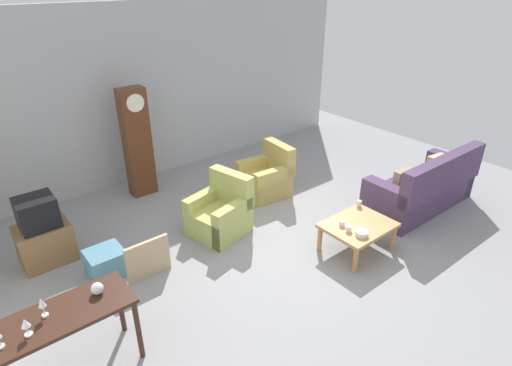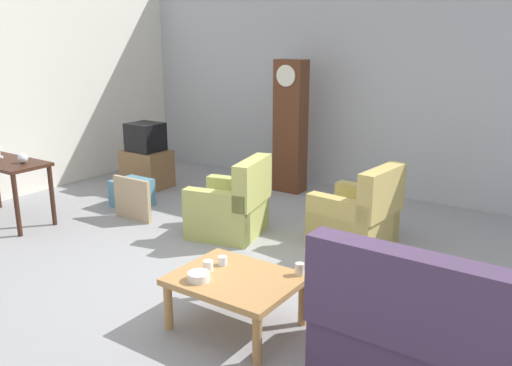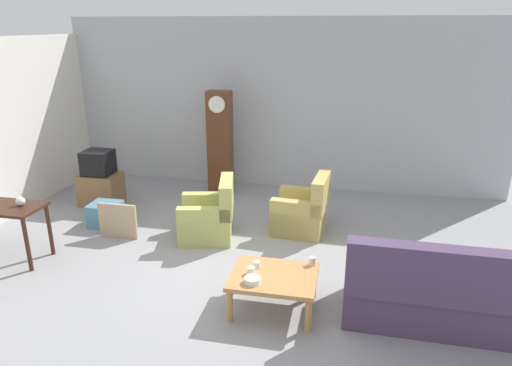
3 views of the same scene
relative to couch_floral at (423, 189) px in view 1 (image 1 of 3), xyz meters
The scene contains 19 objects.
ground_plane 2.48m from the couch_floral, 166.78° to the left, with size 10.40×10.40×0.00m, color gray.
garage_door_wall 4.96m from the couch_floral, 119.90° to the left, with size 8.40×0.16×3.20m, color #ADAFB5.
couch_floral is the anchor object (origin of this frame).
armchair_olive_near 3.44m from the couch_floral, 153.60° to the left, with size 0.94×0.91×0.92m.
armchair_olive_far 2.68m from the couch_floral, 130.29° to the left, with size 0.86×0.83×0.92m.
coffee_table_wood 1.83m from the couch_floral, behind, with size 0.96×0.76×0.43m.
console_table_dark 5.70m from the couch_floral, behind, with size 1.30×0.56×0.78m.
grandfather_clock 4.94m from the couch_floral, 134.74° to the left, with size 0.44×0.30×1.93m.
tv_stand_cabinet 5.90m from the couch_floral, 155.55° to the left, with size 0.68×0.52×0.57m, color brown.
tv_crt 5.92m from the couch_floral, 155.55° to the left, with size 0.48×0.44×0.42m, color black.
framed_picture_leaning 4.59m from the couch_floral, 164.27° to the left, with size 0.60×0.05×0.54m, color tan.
storage_box_blue 5.12m from the couch_floral, 161.38° to the left, with size 0.46×0.43×0.36m, color teal.
glass_dome_cloche 5.35m from the couch_floral, behind, with size 0.12×0.12×0.12m, color silver.
cup_white_porcelain 2.08m from the couch_floral, behind, with size 0.08×0.08×0.08m, color white.
cup_blue_rimmed 2.05m from the couch_floral, behind, with size 0.08×0.08×0.07m, color silver.
cup_cream_tall 1.45m from the couch_floral, behind, with size 0.07×0.07×0.10m, color beige.
bowl_white_stacked 2.04m from the couch_floral, behind, with size 0.17×0.17×0.06m, color white.
wine_glass_mid 6.01m from the couch_floral, behind, with size 0.08×0.08×0.19m.
wine_glass_short 5.84m from the couch_floral, behind, with size 0.07×0.07×0.22m.
Camera 1 is at (-3.70, -3.63, 3.62)m, focal length 29.28 mm.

